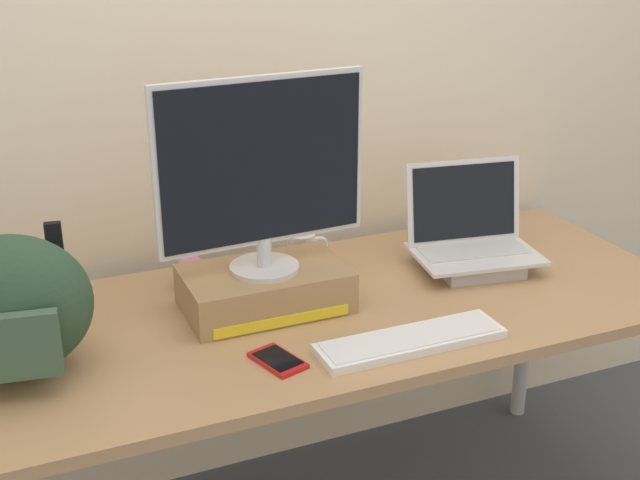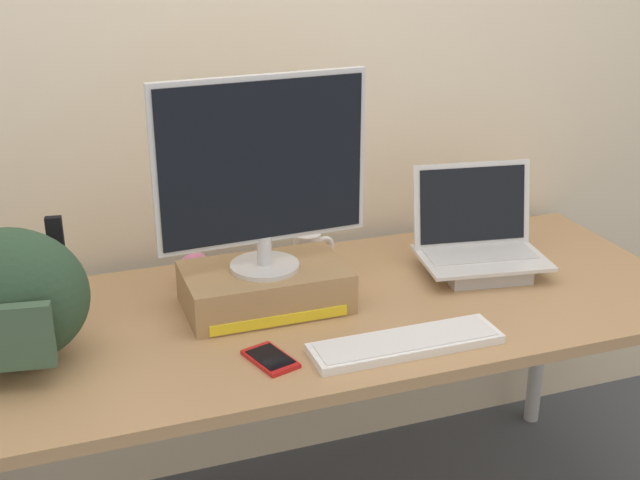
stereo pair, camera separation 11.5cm
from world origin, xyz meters
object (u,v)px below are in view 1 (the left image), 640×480
object	(u,v)px
external_keyboard	(411,340)
messenger_backpack	(11,307)
desktop_monitor	(262,171)
coffee_mug	(302,250)
toner_box_yellow	(265,289)
plush_toy	(191,271)
cell_phone	(278,360)
open_laptop	(472,248)

from	to	relation	value
external_keyboard	messenger_backpack	xyz separation A→B (m)	(-0.83, 0.23, 0.14)
desktop_monitor	external_keyboard	size ratio (longest dim) A/B	1.17
messenger_backpack	coffee_mug	distance (m)	0.83
external_keyboard	toner_box_yellow	bearing A→B (deg)	127.72
desktop_monitor	coffee_mug	world-z (taller)	desktop_monitor
external_keyboard	messenger_backpack	distance (m)	0.87
external_keyboard	plush_toy	distance (m)	0.64
cell_phone	plush_toy	size ratio (longest dim) A/B	1.77
cell_phone	plush_toy	bearing A→B (deg)	81.31
toner_box_yellow	open_laptop	bearing A→B (deg)	1.53
external_keyboard	messenger_backpack	size ratio (longest dim) A/B	1.21
messenger_backpack	cell_phone	world-z (taller)	messenger_backpack
external_keyboard	coffee_mug	bearing A→B (deg)	96.47
coffee_mug	open_laptop	bearing A→B (deg)	-23.54
open_laptop	external_keyboard	world-z (taller)	open_laptop
external_keyboard	cell_phone	distance (m)	0.31
external_keyboard	coffee_mug	xyz separation A→B (m)	(-0.06, 0.51, 0.04)
external_keyboard	coffee_mug	world-z (taller)	coffee_mug
toner_box_yellow	external_keyboard	bearing A→B (deg)	-52.28
toner_box_yellow	cell_phone	size ratio (longest dim) A/B	2.73
desktop_monitor	open_laptop	size ratio (longest dim) A/B	1.42
plush_toy	cell_phone	bearing A→B (deg)	-81.76
messenger_backpack	coffee_mug	xyz separation A→B (m)	(0.77, 0.29, -0.11)
messenger_backpack	coffee_mug	size ratio (longest dim) A/B	3.10
plush_toy	external_keyboard	bearing A→B (deg)	-53.83
messenger_backpack	open_laptop	bearing A→B (deg)	13.43
open_laptop	cell_phone	xyz separation A→B (m)	(-0.68, -0.28, -0.05)
coffee_mug	plush_toy	distance (m)	0.32
toner_box_yellow	plush_toy	xyz separation A→B (m)	(-0.13, 0.20, -0.01)
desktop_monitor	open_laptop	world-z (taller)	desktop_monitor
open_laptop	toner_box_yellow	bearing A→B (deg)	-169.78
toner_box_yellow	desktop_monitor	distance (m)	0.30
desktop_monitor	plush_toy	bearing A→B (deg)	120.28
desktop_monitor	external_keyboard	xyz separation A→B (m)	(0.24, -0.31, -0.34)
desktop_monitor	open_laptop	distance (m)	0.68
external_keyboard	open_laptop	bearing A→B (deg)	41.33
open_laptop	plush_toy	xyz separation A→B (m)	(-0.75, 0.19, -0.01)
coffee_mug	cell_phone	xyz separation A→B (m)	(-0.25, -0.47, -0.04)
toner_box_yellow	desktop_monitor	world-z (taller)	desktop_monitor
cell_phone	plush_toy	xyz separation A→B (m)	(-0.07, 0.47, 0.04)
external_keyboard	desktop_monitor	bearing A→B (deg)	127.82
desktop_monitor	external_keyboard	bearing A→B (deg)	-55.42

